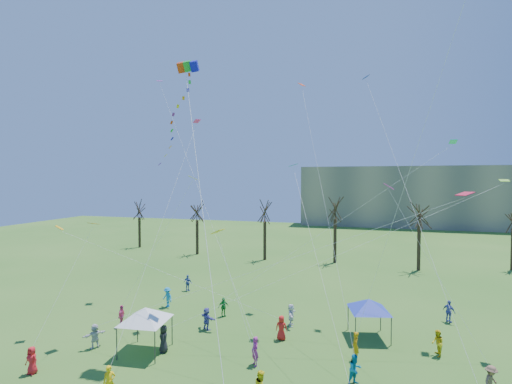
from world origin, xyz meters
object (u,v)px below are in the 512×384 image
(canopy_tent_white, at_px, (145,314))
(canopy_tent_blue, at_px, (369,305))
(distant_building, at_px, (424,196))
(big_box_kite, at_px, (179,121))

(canopy_tent_white, xyz_separation_m, canopy_tent_blue, (14.69, 6.51, -0.16))
(canopy_tent_white, bearing_deg, distant_building, 68.58)
(distant_building, height_order, big_box_kite, big_box_kite)
(distant_building, xyz_separation_m, canopy_tent_white, (-30.10, -76.74, -4.89))
(distant_building, distance_m, big_box_kite, 81.07)
(big_box_kite, distance_m, canopy_tent_white, 13.37)
(canopy_tent_white, distance_m, canopy_tent_blue, 16.07)
(big_box_kite, bearing_deg, canopy_tent_blue, 22.97)
(canopy_tent_blue, bearing_deg, distant_building, 77.63)
(big_box_kite, xyz_separation_m, canopy_tent_white, (-2.03, -1.14, -13.17))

